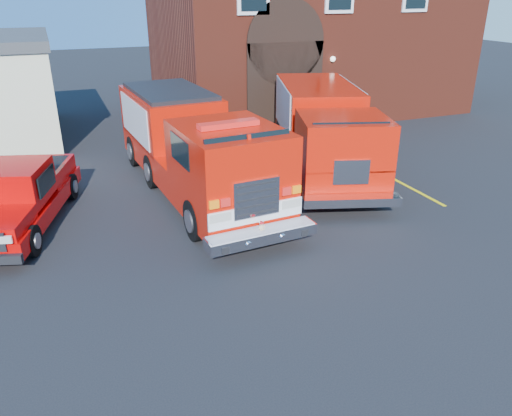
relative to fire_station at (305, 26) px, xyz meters
name	(u,v)px	position (x,y,z in m)	size (l,w,h in m)	color
ground	(239,236)	(-8.99, -13.98, -4.25)	(100.00, 100.00, 0.00)	black
parking_stripe_near	(414,190)	(-2.49, -12.98, -4.25)	(0.12, 3.00, 0.01)	yellow
parking_stripe_mid	(363,163)	(-2.49, -9.98, -4.25)	(0.12, 3.00, 0.01)	yellow
parking_stripe_far	(324,142)	(-2.49, -6.98, -4.25)	(0.12, 3.00, 0.01)	yellow
fire_station	(305,26)	(0.00, 0.00, 0.00)	(15.20, 10.20, 8.45)	maroon
fire_engine	(193,146)	(-9.20, -10.45, -2.72)	(3.30, 9.78, 2.96)	black
pickup_truck	(17,196)	(-14.38, -11.08, -3.38)	(3.61, 5.98, 1.85)	black
secondary_truck	(323,127)	(-4.28, -9.94, -2.71)	(5.26, 9.11, 2.83)	black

